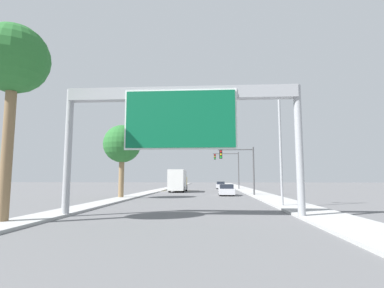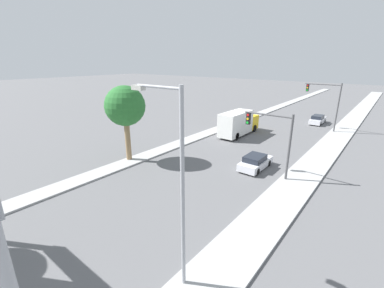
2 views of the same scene
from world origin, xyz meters
name	(u,v)px [view 1 (image 1 of 2)]	position (x,y,z in m)	size (l,w,h in m)	color
sidewalk_right	(243,189)	(7.75, 60.00, 0.07)	(3.00, 120.00, 0.15)	#A9A9A9
median_strip_left	(166,189)	(-7.25, 60.00, 0.07)	(2.00, 120.00, 0.15)	#A9A9A9
sign_gantry	(181,114)	(0.00, 17.87, 5.68)	(13.31, 0.73, 7.23)	#9EA0A5
car_mid_right	(226,190)	(3.50, 38.79, 0.65)	(1.82, 4.21, 1.37)	silver
car_near_left	(221,185)	(3.50, 62.30, 0.67)	(1.71, 4.57, 1.43)	silver
truck_box_primary	(178,181)	(-3.50, 48.10, 1.71)	(2.31, 7.97, 3.37)	yellow
traffic_light_near_intersection	(242,163)	(5.34, 38.00, 3.97)	(4.35, 0.32, 5.86)	#4C4C4F
traffic_light_mid_block	(231,164)	(5.30, 58.00, 4.71)	(4.87, 0.32, 7.00)	#4C4C4F
palm_tree_foreground	(13,62)	(-7.94, 15.02, 7.74)	(3.37, 3.37, 9.62)	brown
palm_tree_background	(122,144)	(-7.75, 32.55, 5.67)	(3.98, 3.98, 7.74)	#8C704C
street_lamp_right	(276,134)	(6.52, 24.11, 5.41)	(2.75, 0.28, 9.19)	#9EA0A5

